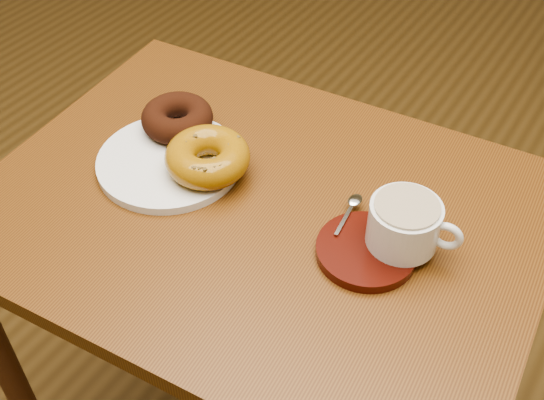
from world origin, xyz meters
The scene contains 8 objects.
ground centered at (0.00, 0.00, 0.00)m, with size 6.00×6.00×0.00m, color brown.
cafe_table centered at (0.06, -0.23, 0.62)m, with size 0.83×0.65×0.74m.
donut_plate centered at (-0.10, -0.23, 0.75)m, with size 0.22×0.22×0.01m, color silver.
donut_cinnamon centered at (-0.14, -0.17, 0.77)m, with size 0.11×0.11×0.04m, color black.
donut_caramel centered at (-0.04, -0.22, 0.78)m, with size 0.16×0.16×0.05m.
saucer centered at (0.23, -0.23, 0.75)m, with size 0.13×0.13×0.01m, color #380D07.
coffee_cup centered at (0.26, -0.20, 0.79)m, with size 0.12×0.09×0.07m.
teaspoon centered at (0.18, -0.17, 0.76)m, with size 0.02×0.09×0.01m.
Camera 1 is at (0.45, -0.80, 1.42)m, focal length 45.00 mm.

